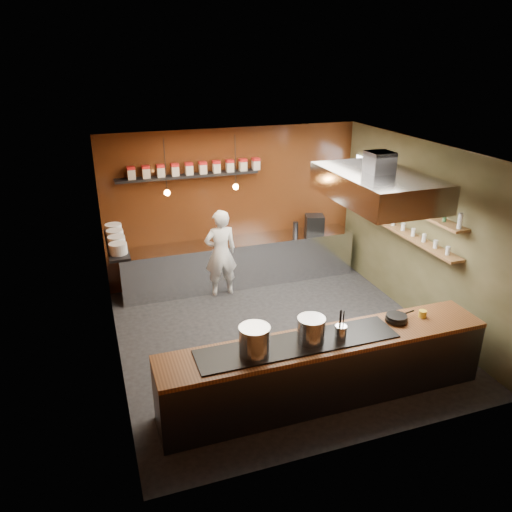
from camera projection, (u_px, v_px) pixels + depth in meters
name	position (u px, v px, depth m)	size (l,w,h in m)	color
floor	(280.00, 337.00, 8.09)	(5.00, 5.00, 0.00)	black
back_wall	(234.00, 206.00, 9.70)	(5.00, 5.00, 0.00)	#341509
left_wall	(111.00, 274.00, 6.77)	(5.00, 5.00, 0.00)	#341509
right_wall	(422.00, 233.00, 8.27)	(5.00, 5.00, 0.00)	#414125
ceiling	(284.00, 152.00, 6.94)	(5.00, 5.00, 0.00)	silver
window_pane	(368.00, 186.00, 9.58)	(1.00, 1.00, 0.00)	white
prep_counter	(240.00, 262.00, 9.81)	(4.60, 0.65, 0.90)	silver
pass_counter	(325.00, 369.00, 6.52)	(4.40, 0.72, 0.94)	#38383D
tin_shelf	(188.00, 176.00, 9.04)	(2.60, 0.26, 0.04)	black
plate_shelf	(116.00, 244.00, 7.67)	(0.30, 1.40, 0.04)	black
bottle_shelf_upper	(406.00, 205.00, 8.32)	(0.26, 2.80, 0.04)	brown
bottle_shelf_lower	(403.00, 231.00, 8.50)	(0.26, 2.80, 0.04)	brown
extractor_hood	(377.00, 186.00, 7.17)	(1.20, 2.00, 0.72)	#38383D
pendant_left	(167.00, 190.00, 8.33)	(0.10, 0.10, 0.95)	black
pendant_right	(236.00, 184.00, 8.69)	(0.10, 0.10, 0.95)	black
storage_tins	(196.00, 168.00, 9.03)	(2.43, 0.13, 0.22)	#BDB19D
plate_stacks	(116.00, 238.00, 7.63)	(0.26, 1.16, 0.16)	silver
bottles	(407.00, 197.00, 8.27)	(0.06, 2.66, 0.24)	silver
wine_glasses	(403.00, 227.00, 8.47)	(0.07, 2.37, 0.13)	silver
stockpot_large	(255.00, 341.00, 5.92)	(0.38, 0.38, 0.37)	silver
stockpot_small	(311.00, 330.00, 6.19)	(0.35, 0.35, 0.33)	#B2B4B9
utensil_crock	(341.00, 332.00, 6.26)	(0.15, 0.15, 0.19)	silver
frying_pan	(397.00, 318.00, 6.72)	(0.47, 0.30, 0.08)	black
butter_jar	(423.00, 314.00, 6.84)	(0.11, 0.11, 0.10)	gold
espresso_machine	(314.00, 224.00, 10.02)	(0.35, 0.34, 0.35)	black
chef	(221.00, 253.00, 9.23)	(0.61, 0.40, 1.67)	silver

